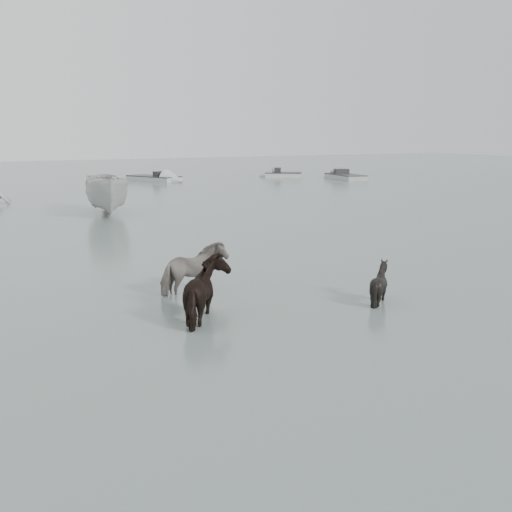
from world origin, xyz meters
The scene contains 8 objects.
ground centered at (0.00, 0.00, 0.00)m, with size 140.00×140.00×0.00m, color #51615A.
pony_pinto centered at (-0.76, 1.34, 0.68)m, with size 0.73×1.60×1.35m, color black.
pony_dark centered at (-1.26, -0.80, 0.77)m, with size 1.53×1.31×1.54m, color black.
pony_black centered at (2.54, -1.29, 0.54)m, with size 0.88×0.99×1.09m, color black.
boat_small centered at (1.10, 16.21, 0.97)m, with size 1.89×5.02×1.94m, color #B4B5B0.
skiff_port centered at (22.45, 28.33, 0.38)m, with size 5.65×1.60×0.75m, color #9B9D9B, non-canonical shape.
skiff_mid centered at (8.92, 33.38, 0.38)m, with size 5.84×1.60×0.75m, color #AAADAA, non-canonical shape.
skiff_star centered at (19.38, 32.47, 0.38)m, with size 3.95×1.60×0.75m, color beige, non-canonical shape.
Camera 1 is at (-6.07, -12.11, 3.68)m, focal length 45.00 mm.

